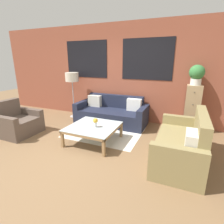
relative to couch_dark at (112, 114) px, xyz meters
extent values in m
plane|color=brown|center=(-0.09, -1.95, -0.28)|extent=(16.00, 16.00, 0.00)
cube|color=brown|center=(-0.09, 0.49, 1.12)|extent=(8.40, 0.08, 2.80)
cube|color=black|center=(-1.04, 0.44, 1.52)|extent=(1.40, 0.01, 1.10)
cube|color=black|center=(0.86, 0.44, 1.52)|extent=(1.40, 0.01, 1.10)
cube|color=silver|center=(0.12, -0.73, -0.28)|extent=(1.82, 1.44, 0.00)
cube|color=#1E2338|center=(0.00, -0.13, -0.08)|extent=(1.72, 0.72, 0.40)
cube|color=#1E2338|center=(0.00, 0.31, 0.11)|extent=(1.72, 0.16, 0.78)
cube|color=#1E2338|center=(-0.94, -0.05, 0.01)|extent=(0.16, 0.88, 0.58)
cube|color=#1E2338|center=(0.94, -0.05, 0.01)|extent=(0.16, 0.88, 0.58)
cube|color=beige|center=(-0.63, 0.15, 0.29)|extent=(0.40, 0.16, 0.34)
cube|color=white|center=(0.63, 0.15, 0.29)|extent=(0.40, 0.16, 0.34)
cube|color=olive|center=(1.84, -1.35, -0.07)|extent=(0.64, 1.38, 0.42)
cube|color=olive|center=(2.24, -1.35, 0.18)|extent=(0.16, 1.38, 0.92)
cube|color=olive|center=(1.92, -0.59, 0.03)|extent=(0.80, 0.14, 0.62)
cube|color=olive|center=(1.92, -2.11, 0.03)|extent=(0.80, 0.14, 0.62)
cube|color=beige|center=(2.08, -1.82, 0.31)|extent=(0.16, 0.40, 0.34)
cube|color=brown|center=(-1.72, -1.65, -0.08)|extent=(0.64, 0.60, 0.40)
cube|color=brown|center=(-2.12, -1.65, 0.14)|extent=(0.16, 0.60, 0.84)
cube|color=brown|center=(-1.80, -2.02, 0.00)|extent=(0.80, 0.14, 0.56)
cube|color=brown|center=(-1.80, -1.28, 0.00)|extent=(0.80, 0.14, 0.56)
cube|color=silver|center=(0.12, -1.31, 0.10)|extent=(1.04, 1.04, 0.01)
cube|color=#99754C|center=(0.12, -1.81, 0.07)|extent=(1.04, 0.05, 0.05)
cube|color=#99754C|center=(0.12, -0.82, 0.07)|extent=(1.04, 0.05, 0.05)
cube|color=#99754C|center=(-0.37, -1.31, 0.07)|extent=(0.05, 1.04, 0.05)
cube|color=#99754C|center=(0.62, -1.31, 0.07)|extent=(0.05, 1.04, 0.05)
cube|color=#99754C|center=(-0.36, -1.80, -0.09)|extent=(0.06, 0.05, 0.37)
cube|color=#99754C|center=(0.60, -1.80, -0.09)|extent=(0.05, 0.05, 0.37)
cube|color=#99754C|center=(-0.36, -0.83, -0.09)|extent=(0.06, 0.06, 0.37)
cube|color=#99754C|center=(0.60, -0.83, -0.09)|extent=(0.05, 0.06, 0.37)
cylinder|color=#B2B2B7|center=(-1.35, 0.05, -0.27)|extent=(0.28, 0.28, 0.02)
cylinder|color=#B2B2B7|center=(-1.35, 0.05, 0.30)|extent=(0.03, 0.03, 1.12)
cylinder|color=beige|center=(-1.35, 0.05, 1.00)|extent=(0.41, 0.41, 0.27)
cube|color=tan|center=(2.12, 0.23, 0.32)|extent=(0.36, 0.35, 1.20)
sphere|color=#38332D|center=(2.12, 0.05, 0.77)|extent=(0.02, 0.02, 0.02)
sphere|color=#38332D|center=(2.12, 0.05, 0.47)|extent=(0.02, 0.02, 0.02)
sphere|color=#38332D|center=(2.12, 0.05, 0.17)|extent=(0.02, 0.02, 0.02)
sphere|color=#38332D|center=(2.12, 0.05, -0.13)|extent=(0.02, 0.02, 0.02)
cylinder|color=silver|center=(2.12, 0.23, 1.00)|extent=(0.25, 0.25, 0.16)
sphere|color=#387A3D|center=(2.12, 0.23, 1.22)|extent=(0.35, 0.35, 0.35)
cylinder|color=silver|center=(0.20, -1.35, 0.16)|extent=(0.07, 0.07, 0.11)
sphere|color=gold|center=(0.20, -1.35, 0.25)|extent=(0.11, 0.11, 0.11)
camera|label=1|loc=(1.92, -4.48, 1.51)|focal=28.00mm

